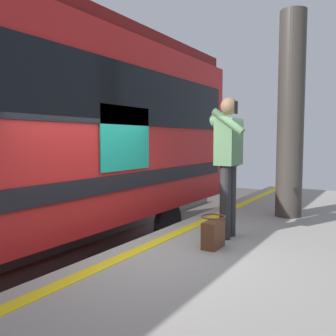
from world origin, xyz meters
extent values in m
plane|color=#4C4742|center=(0.00, 0.00, 0.00)|extent=(24.08, 24.08, 0.00)
cube|color=yellow|center=(0.00, 0.30, 0.96)|extent=(11.93, 0.16, 0.01)
cube|color=slate|center=(0.00, -1.31, 0.08)|extent=(15.82, 0.08, 0.16)
cube|color=slate|center=(0.00, -2.74, 0.08)|extent=(15.82, 0.08, 0.16)
cube|color=black|center=(1.22, -0.62, 2.88)|extent=(10.51, 0.03, 0.90)
cube|color=black|center=(1.22, -0.62, 1.59)|extent=(10.51, 0.03, 0.24)
cube|color=#19A58C|center=(-0.72, -0.62, 2.24)|extent=(1.13, 0.02, 0.94)
cylinder|color=black|center=(-2.38, -0.91, 0.58)|extent=(0.84, 0.12, 0.84)
cylinder|color=black|center=(-2.38, -3.14, 0.58)|extent=(0.84, 0.12, 0.84)
cylinder|color=#262628|center=(-0.90, 0.96, 1.43)|extent=(0.14, 0.14, 0.94)
cylinder|color=#262628|center=(-0.72, 0.96, 1.43)|extent=(0.14, 0.14, 0.94)
cube|color=#4C724C|center=(-0.81, 0.96, 2.19)|extent=(0.40, 0.24, 0.59)
sphere|color=#4C724C|center=(-0.81, 0.80, 2.47)|extent=(0.20, 0.20, 0.20)
sphere|color=#997051|center=(-0.81, 0.96, 2.64)|extent=(0.22, 0.22, 0.22)
cylinder|color=#4C724C|center=(-1.06, 0.96, 2.13)|extent=(0.09, 0.09, 0.53)
cylinder|color=#4C724C|center=(-0.58, 1.04, 2.44)|extent=(0.09, 0.42, 0.33)
cube|color=black|center=(-0.58, 1.14, 2.60)|extent=(0.07, 0.02, 0.15)
cube|color=#59331E|center=(-0.30, 0.99, 1.11)|extent=(0.32, 0.17, 0.31)
torus|color=#59331E|center=(-0.30, 0.99, 1.33)|extent=(0.29, 0.29, 0.02)
cylinder|color=#38332D|center=(-2.53, 1.31, 2.61)|extent=(0.42, 0.42, 3.29)
camera|label=1|loc=(3.48, 2.70, 2.23)|focal=38.42mm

